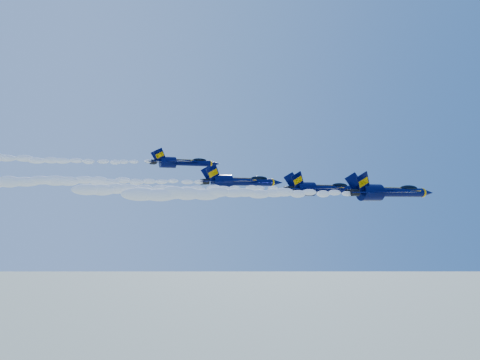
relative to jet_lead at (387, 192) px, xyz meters
name	(u,v)px	position (x,y,z in m)	size (l,w,h in m)	color
jet_lead	(387,192)	(0.00, 0.00, 0.00)	(18.59, 15.25, 6.91)	#020632
smoke_trail_jet_lead	(251,193)	(-26.13, 0.00, -0.42)	(36.37, 2.07, 1.86)	white
jet_second	(320,189)	(-7.05, 10.06, 0.76)	(16.84, 13.82, 6.26)	#020632
smoke_trail_jet_second	(190,189)	(-32.44, 10.06, 0.36)	(36.37, 1.88, 1.69)	white
jet_third	(238,182)	(-19.71, 19.34, 2.24)	(17.33, 14.22, 6.44)	#020632
smoke_trail_jet_third	(102,181)	(-45.30, 19.34, 1.83)	(36.37, 1.93, 1.74)	white
jet_fourth	(182,162)	(-28.19, 29.21, 6.45)	(14.94, 12.25, 5.55)	#020632
smoke_trail_jet_fourth	(54,160)	(-52.75, 29.21, 6.07)	(36.37, 1.66, 1.50)	white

